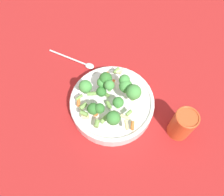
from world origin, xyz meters
TOP-DOWN VIEW (x-y plane):
  - ground_plane at (0.00, 0.00)m, footprint 3.00×3.00m
  - bowl at (0.00, 0.00)m, footprint 0.28×0.28m
  - pasta_salad at (0.01, 0.01)m, footprint 0.19×0.22m
  - cup at (-0.16, 0.17)m, footprint 0.07×0.07m
  - spoon at (0.04, -0.23)m, footprint 0.14×0.16m

SIDE VIEW (x-z plane):
  - ground_plane at x=0.00m, z-range 0.00..0.00m
  - spoon at x=0.04m, z-range 0.00..0.01m
  - bowl at x=0.00m, z-range 0.00..0.05m
  - cup at x=-0.16m, z-range 0.00..0.12m
  - pasta_salad at x=0.01m, z-range 0.05..0.15m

